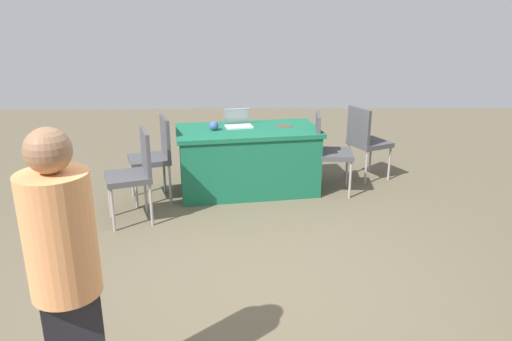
{
  "coord_description": "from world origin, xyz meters",
  "views": [
    {
      "loc": [
        0.09,
        3.43,
        2.16
      ],
      "look_at": [
        0.05,
        -0.27,
        0.9
      ],
      "focal_mm": 34.1,
      "sensor_mm": 36.0,
      "label": 1
    }
  ],
  "objects_px": {
    "scissors_red": "(284,126)",
    "laptop_silver": "(238,123)",
    "table_foreground": "(248,160)",
    "chair_tucked_right": "(134,170)",
    "person_attendee_standing": "(65,272)",
    "chair_near_front": "(328,148)",
    "chair_aisle": "(155,153)",
    "yarn_ball": "(214,126)",
    "chair_by_pillar": "(366,138)"
  },
  "relations": [
    {
      "from": "chair_tucked_right",
      "to": "scissors_red",
      "type": "xyz_separation_m",
      "value": [
        -1.6,
        -1.0,
        0.22
      ]
    },
    {
      "from": "chair_aisle",
      "to": "person_attendee_standing",
      "type": "relative_size",
      "value": 0.59
    },
    {
      "from": "chair_near_front",
      "to": "chair_by_pillar",
      "type": "distance_m",
      "value": 0.73
    },
    {
      "from": "chair_by_pillar",
      "to": "scissors_red",
      "type": "height_order",
      "value": "chair_by_pillar"
    },
    {
      "from": "table_foreground",
      "to": "scissors_red",
      "type": "relative_size",
      "value": 10.01
    },
    {
      "from": "table_foreground",
      "to": "chair_aisle",
      "type": "xyz_separation_m",
      "value": [
        1.06,
        0.28,
        0.17
      ]
    },
    {
      "from": "table_foreground",
      "to": "chair_tucked_right",
      "type": "xyz_separation_m",
      "value": [
        1.16,
        0.88,
        0.17
      ]
    },
    {
      "from": "chair_tucked_right",
      "to": "scissors_red",
      "type": "bearing_deg",
      "value": -78.11
    },
    {
      "from": "chair_near_front",
      "to": "scissors_red",
      "type": "distance_m",
      "value": 0.59
    },
    {
      "from": "person_attendee_standing",
      "to": "yarn_ball",
      "type": "height_order",
      "value": "person_attendee_standing"
    },
    {
      "from": "table_foreground",
      "to": "chair_tucked_right",
      "type": "bearing_deg",
      "value": 37.17
    },
    {
      "from": "scissors_red",
      "to": "laptop_silver",
      "type": "bearing_deg",
      "value": -162.06
    },
    {
      "from": "table_foreground",
      "to": "chair_near_front",
      "type": "height_order",
      "value": "chair_near_front"
    },
    {
      "from": "person_attendee_standing",
      "to": "laptop_silver",
      "type": "relative_size",
      "value": 4.41
    },
    {
      "from": "table_foreground",
      "to": "scissors_red",
      "type": "xyz_separation_m",
      "value": [
        -0.44,
        -0.12,
        0.39
      ]
    },
    {
      "from": "table_foreground",
      "to": "chair_tucked_right",
      "type": "height_order",
      "value": "chair_tucked_right"
    },
    {
      "from": "chair_tucked_right",
      "to": "yarn_ball",
      "type": "relative_size",
      "value": 8.87
    },
    {
      "from": "chair_tucked_right",
      "to": "chair_by_pillar",
      "type": "relative_size",
      "value": 1.02
    },
    {
      "from": "chair_by_pillar",
      "to": "person_attendee_standing",
      "type": "height_order",
      "value": "person_attendee_standing"
    },
    {
      "from": "chair_tucked_right",
      "to": "person_attendee_standing",
      "type": "distance_m",
      "value": 2.66
    },
    {
      "from": "table_foreground",
      "to": "chair_aisle",
      "type": "relative_size",
      "value": 1.86
    },
    {
      "from": "chair_near_front",
      "to": "person_attendee_standing",
      "type": "relative_size",
      "value": 0.58
    },
    {
      "from": "yarn_ball",
      "to": "scissors_red",
      "type": "relative_size",
      "value": 0.61
    },
    {
      "from": "yarn_ball",
      "to": "chair_aisle",
      "type": "bearing_deg",
      "value": 17.55
    },
    {
      "from": "chair_aisle",
      "to": "person_attendee_standing",
      "type": "bearing_deg",
      "value": 163.69
    },
    {
      "from": "chair_aisle",
      "to": "chair_near_front",
      "type": "bearing_deg",
      "value": -103.45
    },
    {
      "from": "chair_by_pillar",
      "to": "yarn_ball",
      "type": "relative_size",
      "value": 8.71
    },
    {
      "from": "chair_aisle",
      "to": "yarn_ball",
      "type": "relative_size",
      "value": 8.9
    },
    {
      "from": "table_foreground",
      "to": "chair_aisle",
      "type": "height_order",
      "value": "chair_aisle"
    },
    {
      "from": "yarn_ball",
      "to": "scissors_red",
      "type": "bearing_deg",
      "value": -167.18
    },
    {
      "from": "chair_by_pillar",
      "to": "laptop_silver",
      "type": "xyz_separation_m",
      "value": [
        1.63,
        0.28,
        0.27
      ]
    },
    {
      "from": "chair_by_pillar",
      "to": "chair_aisle",
      "type": "bearing_deg",
      "value": -101.19
    },
    {
      "from": "chair_near_front",
      "to": "chair_by_pillar",
      "type": "xyz_separation_m",
      "value": [
        -0.56,
        -0.48,
        -0.01
      ]
    },
    {
      "from": "chair_near_front",
      "to": "chair_aisle",
      "type": "xyz_separation_m",
      "value": [
        2.01,
        0.21,
        0.01
      ]
    },
    {
      "from": "table_foreground",
      "to": "chair_near_front",
      "type": "relative_size",
      "value": 1.88
    },
    {
      "from": "chair_near_front",
      "to": "person_attendee_standing",
      "type": "distance_m",
      "value": 3.91
    },
    {
      "from": "table_foreground",
      "to": "chair_by_pillar",
      "type": "distance_m",
      "value": 1.58
    },
    {
      "from": "chair_near_front",
      "to": "person_attendee_standing",
      "type": "xyz_separation_m",
      "value": [
        1.84,
        3.43,
        0.36
      ]
    },
    {
      "from": "table_foreground",
      "to": "yarn_ball",
      "type": "bearing_deg",
      "value": 10.48
    },
    {
      "from": "chair_tucked_right",
      "to": "yarn_ball",
      "type": "bearing_deg",
      "value": -63.58
    },
    {
      "from": "chair_aisle",
      "to": "scissors_red",
      "type": "distance_m",
      "value": 1.57
    },
    {
      "from": "table_foreground",
      "to": "chair_tucked_right",
      "type": "relative_size",
      "value": 1.86
    },
    {
      "from": "table_foreground",
      "to": "chair_by_pillar",
      "type": "height_order",
      "value": "chair_by_pillar"
    },
    {
      "from": "chair_near_front",
      "to": "scissors_red",
      "type": "xyz_separation_m",
      "value": [
        0.52,
        -0.19,
        0.23
      ]
    },
    {
      "from": "table_foreground",
      "to": "chair_aisle",
      "type": "distance_m",
      "value": 1.11
    },
    {
      "from": "yarn_ball",
      "to": "chair_tucked_right",
      "type": "bearing_deg",
      "value": 46.45
    },
    {
      "from": "chair_tucked_right",
      "to": "laptop_silver",
      "type": "xyz_separation_m",
      "value": [
        -1.05,
        -1.0,
        0.26
      ]
    },
    {
      "from": "laptop_silver",
      "to": "yarn_ball",
      "type": "distance_m",
      "value": 0.34
    },
    {
      "from": "chair_aisle",
      "to": "scissors_red",
      "type": "xyz_separation_m",
      "value": [
        -1.5,
        -0.4,
        0.22
      ]
    },
    {
      "from": "chair_by_pillar",
      "to": "person_attendee_standing",
      "type": "bearing_deg",
      "value": -57.68
    }
  ]
}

